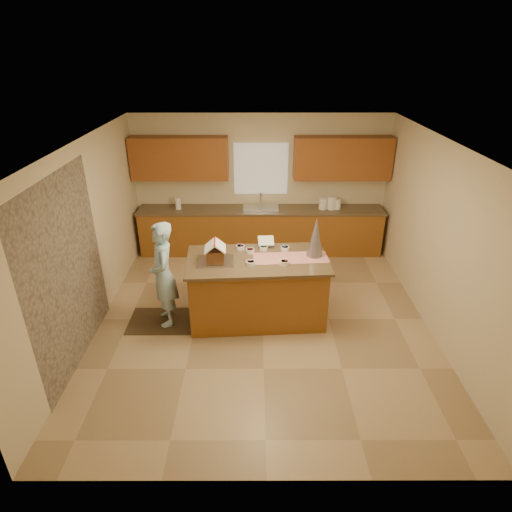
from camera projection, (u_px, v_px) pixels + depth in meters
name	position (u px, v px, depth m)	size (l,w,h in m)	color
floor	(262.00, 319.00, 6.67)	(5.50, 5.50, 0.00)	tan
ceiling	(264.00, 144.00, 5.46)	(5.50, 5.50, 0.00)	silver
wall_back	(261.00, 183.00, 8.53)	(5.50, 5.50, 0.00)	beige
wall_front	(268.00, 375.00, 3.60)	(5.50, 5.50, 0.00)	beige
wall_left	(87.00, 240.00, 6.06)	(5.50, 5.50, 0.00)	beige
wall_right	(439.00, 240.00, 6.07)	(5.50, 5.50, 0.00)	beige
stone_accent	(67.00, 274.00, 5.39)	(2.50, 2.50, 0.00)	gray
window_curtain	(261.00, 169.00, 8.37)	(1.05, 0.03, 1.00)	white
back_counter_base	(261.00, 231.00, 8.66)	(4.80, 0.60, 0.88)	brown
back_counter_top	(261.00, 210.00, 8.46)	(4.85, 0.63, 0.04)	brown
upper_cabinet_left	(179.00, 158.00, 8.12)	(1.85, 0.35, 0.80)	brown
upper_cabinet_right	(343.00, 158.00, 8.12)	(1.85, 0.35, 0.80)	brown
sink	(261.00, 210.00, 8.46)	(0.70, 0.45, 0.12)	silver
faucet	(261.00, 199.00, 8.55)	(0.03, 0.03, 0.28)	silver
island_base	(257.00, 290.00, 6.51)	(1.98, 0.99, 0.97)	brown
island_top	(257.00, 260.00, 6.29)	(2.07, 1.08, 0.04)	brown
table_runner	(291.00, 258.00, 6.31)	(1.10, 0.40, 0.01)	#A4110B
baking_tray	(216.00, 261.00, 6.19)	(0.51, 0.37, 0.03)	silver
cookbook	(266.00, 241.00, 6.62)	(0.24, 0.02, 0.20)	white
tinsel_tree	(316.00, 237.00, 6.24)	(0.24, 0.24, 0.61)	#A3A2AD
rug	(165.00, 321.00, 6.61)	(1.10, 0.72, 0.01)	black
boy	(163.00, 275.00, 6.25)	(0.59, 0.39, 1.62)	#A8D4EE
canister_a	(323.00, 204.00, 8.40)	(0.16, 0.16, 0.22)	white
canister_b	(332.00, 203.00, 8.40)	(0.18, 0.18, 0.25)	white
canister_c	(337.00, 204.00, 8.41)	(0.14, 0.14, 0.20)	white
paper_towel	(178.00, 203.00, 8.40)	(0.11, 0.11, 0.23)	white
gingerbread_house	(215.00, 253.00, 6.13)	(0.32, 0.33, 0.31)	brown
candy_bowls	(262.00, 253.00, 6.39)	(0.82, 0.66, 0.06)	#229663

